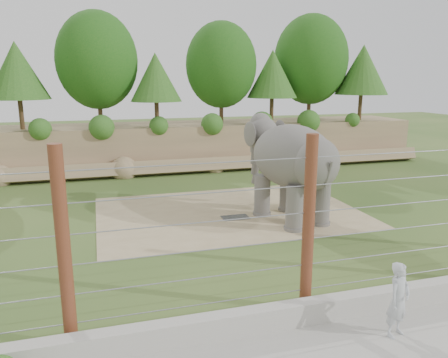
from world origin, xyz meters
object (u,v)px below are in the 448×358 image
object	(u,v)px
stone_ball	(291,199)
barrier_fence	(308,226)
elephant	(292,171)
zookeeper	(399,300)

from	to	relation	value
stone_ball	barrier_fence	distance (m)	8.16
stone_ball	barrier_fence	xyz separation A→B (m)	(-3.08, -7.38, 1.61)
elephant	barrier_fence	xyz separation A→B (m)	(-2.41, -6.01, 0.15)
zookeeper	barrier_fence	bearing A→B (deg)	110.83
elephant	zookeeper	size ratio (longest dim) A/B	2.91
stone_ball	zookeeper	distance (m)	9.02
elephant	zookeeper	world-z (taller)	elephant
stone_ball	zookeeper	world-z (taller)	zookeeper
elephant	zookeeper	bearing A→B (deg)	-111.34
elephant	stone_ball	distance (m)	2.11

